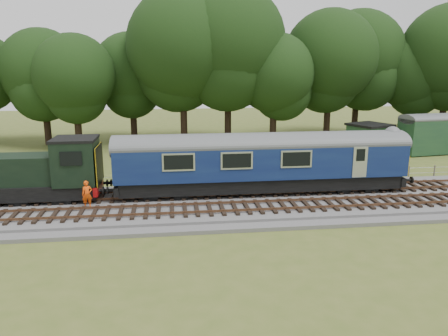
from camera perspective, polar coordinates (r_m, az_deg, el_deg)
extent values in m
plane|color=#4B5B21|center=(26.08, -3.73, -5.11)|extent=(120.00, 120.00, 0.00)
cube|color=#4C4C4F|center=(26.02, -3.73, -4.74)|extent=(70.00, 7.00, 0.35)
cube|color=brown|center=(26.58, -3.84, -3.64)|extent=(66.50, 0.07, 0.14)
cube|color=brown|center=(27.95, -4.01, -2.79)|extent=(66.50, 0.07, 0.14)
cube|color=brown|center=(23.73, -3.40, -5.74)|extent=(66.50, 0.07, 0.14)
cube|color=brown|center=(25.09, -3.62, -4.68)|extent=(66.50, 0.07, 0.14)
cube|color=black|center=(27.66, 4.90, -1.75)|extent=(17.46, 2.52, 0.85)
cube|color=#0E194B|center=(27.32, 4.96, 1.13)|extent=(18.00, 2.80, 2.05)
cube|color=gold|center=(30.57, 21.72, 0.82)|extent=(0.06, 2.74, 1.30)
cube|color=black|center=(29.53, 16.36, -1.68)|extent=(2.60, 2.00, 0.55)
cube|color=black|center=(27.13, -7.62, -2.56)|extent=(2.60, 2.00, 0.55)
cube|color=black|center=(28.46, -24.81, -2.64)|extent=(8.73, 2.39, 0.85)
cube|color=black|center=(27.26, -18.73, 0.82)|extent=(2.40, 2.55, 2.60)
cube|color=#980B0D|center=(27.42, -16.07, -2.37)|extent=(0.25, 2.60, 0.55)
cube|color=gold|center=(27.06, -15.96, 0.49)|extent=(0.06, 2.55, 2.30)
imported|color=#FF510D|center=(25.77, -17.45, -3.30)|extent=(0.64, 0.50, 1.56)
cube|color=#1A3925|center=(44.29, 18.40, 3.61)|extent=(4.01, 4.01, 2.56)
cube|color=black|center=(44.09, 18.53, 5.38)|extent=(4.42, 4.42, 0.20)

